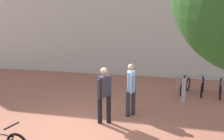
{
  "coord_description": "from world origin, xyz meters",
  "views": [
    {
      "loc": [
        2.4,
        -6.34,
        3.12
      ],
      "look_at": [
        0.26,
        2.33,
        1.31
      ],
      "focal_mm": 40.65,
      "sensor_mm": 36.0,
      "label": 1
    }
  ],
  "objects_px": {
    "person_suited_dark": "(104,92)",
    "person_shirt_white": "(131,86)",
    "bike_rack_cluster": "(203,87)",
    "bollard_steel": "(184,91)"
  },
  "relations": [
    {
      "from": "bollard_steel",
      "to": "person_suited_dark",
      "type": "distance_m",
      "value": 3.59
    },
    {
      "from": "person_suited_dark",
      "to": "person_shirt_white",
      "type": "xyz_separation_m",
      "value": [
        0.67,
        0.79,
        0.0
      ]
    },
    {
      "from": "bollard_steel",
      "to": "person_shirt_white",
      "type": "xyz_separation_m",
      "value": [
        -1.72,
        -1.83,
        0.53
      ]
    },
    {
      "from": "person_suited_dark",
      "to": "person_shirt_white",
      "type": "height_order",
      "value": "same"
    },
    {
      "from": "bollard_steel",
      "to": "person_suited_dark",
      "type": "xyz_separation_m",
      "value": [
        -2.39,
        -2.62,
        0.53
      ]
    },
    {
      "from": "bike_rack_cluster",
      "to": "person_shirt_white",
      "type": "height_order",
      "value": "person_shirt_white"
    },
    {
      "from": "bike_rack_cluster",
      "to": "person_suited_dark",
      "type": "height_order",
      "value": "person_suited_dark"
    },
    {
      "from": "bollard_steel",
      "to": "person_shirt_white",
      "type": "bearing_deg",
      "value": -133.31
    },
    {
      "from": "person_suited_dark",
      "to": "person_shirt_white",
      "type": "relative_size",
      "value": 1.0
    },
    {
      "from": "bike_rack_cluster",
      "to": "person_suited_dark",
      "type": "relative_size",
      "value": 1.23
    }
  ]
}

